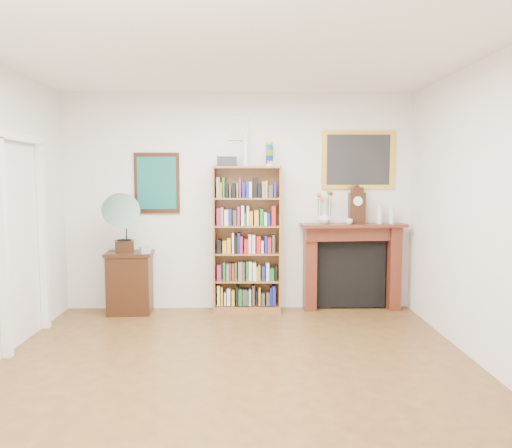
{
  "coord_description": "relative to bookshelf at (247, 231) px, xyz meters",
  "views": [
    {
      "loc": [
        0.09,
        -3.99,
        1.74
      ],
      "look_at": [
        0.21,
        1.6,
        1.2
      ],
      "focal_mm": 35.0,
      "sensor_mm": 36.0,
      "label": 1
    }
  ],
  "objects": [
    {
      "name": "bookshelf",
      "position": [
        0.0,
        0.0,
        0.0
      ],
      "size": [
        0.86,
        0.32,
        2.14
      ],
      "rotation": [
        0.0,
        0.0,
        -0.03
      ],
      "color": "brown",
      "rests_on": "floor"
    },
    {
      "name": "mantel_clock",
      "position": [
        1.41,
        0.03,
        0.32
      ],
      "size": [
        0.21,
        0.13,
        0.47
      ],
      "rotation": [
        0.0,
        0.0,
        0.09
      ],
      "color": "black",
      "rests_on": "fireplace"
    },
    {
      "name": "small_picture",
      "position": [
        -0.11,
        0.15,
        1.31
      ],
      "size": [
        0.26,
        0.04,
        0.3
      ],
      "color": "white",
      "rests_on": "back_wall"
    },
    {
      "name": "bottle_left",
      "position": [
        1.7,
        0.04,
        0.21
      ],
      "size": [
        0.07,
        0.07,
        0.24
      ],
      "primitive_type": "cylinder",
      "color": "silver",
      "rests_on": "fireplace"
    },
    {
      "name": "gramophone",
      "position": [
        -1.56,
        -0.12,
        0.17
      ],
      "size": [
        0.59,
        0.67,
        0.75
      ],
      "rotation": [
        0.0,
        0.0,
        0.27
      ],
      "color": "black",
      "rests_on": "side_cabinet"
    },
    {
      "name": "teal_poster",
      "position": [
        -1.16,
        0.15,
        0.61
      ],
      "size": [
        0.58,
        0.04,
        0.78
      ],
      "color": "black",
      "rests_on": "back_wall"
    },
    {
      "name": "cd_stack",
      "position": [
        -1.27,
        -0.17,
        -0.21
      ],
      "size": [
        0.16,
        0.16,
        0.08
      ],
      "primitive_type": "cube",
      "rotation": [
        0.0,
        0.0,
        0.42
      ],
      "color": "#ACACB8",
      "rests_on": "side_cabinet"
    },
    {
      "name": "teacup",
      "position": [
        1.29,
        -0.05,
        0.13
      ],
      "size": [
        0.11,
        0.11,
        0.07
      ],
      "primitive_type": "imported",
      "rotation": [
        0.0,
        0.0,
        -0.16
      ],
      "color": "silver",
      "rests_on": "fireplace"
    },
    {
      "name": "fireplace",
      "position": [
        1.36,
        0.07,
        -0.38
      ],
      "size": [
        1.36,
        0.41,
        1.13
      ],
      "rotation": [
        0.0,
        0.0,
        0.07
      ],
      "color": "#481C10",
      "rests_on": "floor"
    },
    {
      "name": "bottle_right",
      "position": [
        1.85,
        0.02,
        0.19
      ],
      "size": [
        0.06,
        0.06,
        0.2
      ],
      "primitive_type": "cylinder",
      "color": "silver",
      "rests_on": "fireplace"
    },
    {
      "name": "room",
      "position": [
        -0.11,
        -2.33,
        0.36
      ],
      "size": [
        4.51,
        5.01,
        2.81
      ],
      "color": "#533519",
      "rests_on": "ground"
    },
    {
      "name": "door_casing",
      "position": [
        -2.32,
        -1.13,
        0.22
      ],
      "size": [
        0.08,
        1.02,
        2.17
      ],
      "color": "white",
      "rests_on": "left_wall"
    },
    {
      "name": "flower_vase",
      "position": [
        0.99,
        0.04,
        0.17
      ],
      "size": [
        0.19,
        0.19,
        0.16
      ],
      "primitive_type": "imported",
      "rotation": [
        0.0,
        0.0,
        0.3
      ],
      "color": "silver",
      "rests_on": "fireplace"
    },
    {
      "name": "gilt_painting",
      "position": [
        1.44,
        0.15,
        0.91
      ],
      "size": [
        0.95,
        0.04,
        0.75
      ],
      "color": "gold",
      "rests_on": "back_wall"
    },
    {
      "name": "side_cabinet",
      "position": [
        -1.49,
        -0.06,
        -0.65
      ],
      "size": [
        0.59,
        0.44,
        0.79
      ],
      "primitive_type": "cube",
      "rotation": [
        0.0,
        0.0,
        0.04
      ],
      "color": "black",
      "rests_on": "floor"
    }
  ]
}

